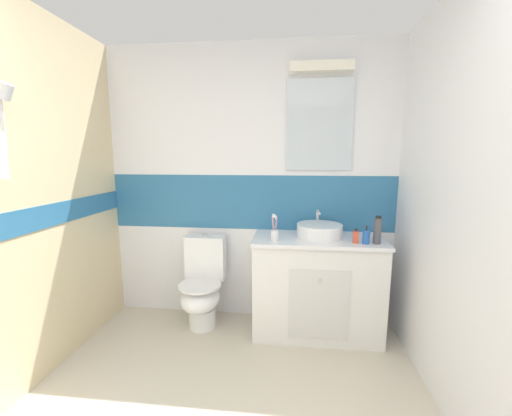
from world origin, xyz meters
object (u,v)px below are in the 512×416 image
Objects in this scene: sink_basin at (319,230)px; shampoo_bottle_tall at (377,230)px; soap_dispenser at (366,237)px; perfume_flask_small at (356,236)px; toothbrush_cup at (275,233)px; toilet at (203,285)px.

shampoo_bottle_tall reaches higher than sink_basin.
soap_dispenser reaches higher than perfume_flask_small.
soap_dispenser is (0.71, -0.02, -0.00)m from toothbrush_cup.
sink_basin is 0.32m from perfume_flask_small.
toothbrush_cup is 0.99× the size of shampoo_bottle_tall.
toothbrush_cup is 1.47× the size of soap_dispenser.
perfume_flask_small is 0.17m from shampoo_bottle_tall.
sink_basin is 1.93× the size of shampoo_bottle_tall.
toothbrush_cup is 0.71m from soap_dispenser.
toothbrush_cup reaches higher than perfume_flask_small.
sink_basin is at bearing 158.72° from shampoo_bottle_tall.
sink_basin reaches higher than perfume_flask_small.
soap_dispenser is 0.10m from shampoo_bottle_tall.
perfume_flask_small is at bearing -0.88° from toothbrush_cup.
soap_dispenser is at bearing -170.47° from shampoo_bottle_tall.
shampoo_bottle_tall is (1.44, -0.14, 0.58)m from toilet.
toilet is 1.56m from shampoo_bottle_tall.
shampoo_bottle_tall reaches higher than perfume_flask_small.
toothbrush_cup reaches higher than toilet.
perfume_flask_small is at bearing -6.67° from toilet.
shampoo_bottle_tall is at bearing 9.53° from soap_dispenser.
soap_dispenser is at bearing -4.76° from perfume_flask_small.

